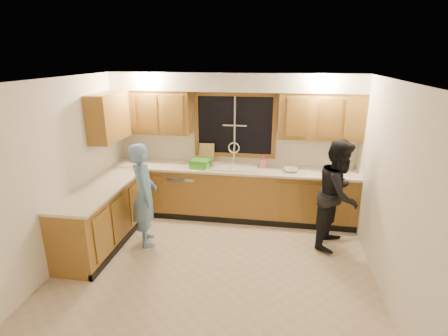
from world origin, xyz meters
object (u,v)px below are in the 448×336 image
object	(u,v)px
dish_crate	(201,163)
soap_bottle	(263,162)
man	(144,195)
stove	(82,234)
woman	(338,194)
sink	(232,170)
knife_block	(135,156)
bowl	(291,170)
dishwasher	(185,192)

from	to	relation	value
dish_crate	soap_bottle	world-z (taller)	soap_bottle
man	dish_crate	distance (m)	1.23
stove	woman	xyz separation A→B (m)	(3.48, 1.10, 0.37)
sink	soap_bottle	bearing A→B (deg)	8.33
man	knife_block	distance (m)	1.34
stove	man	world-z (taller)	man
woman	sink	bearing A→B (deg)	88.80
dish_crate	bowl	xyz separation A→B (m)	(1.53, 0.02, -0.04)
stove	soap_bottle	world-z (taller)	soap_bottle
man	woman	bearing A→B (deg)	-106.80
sink	soap_bottle	distance (m)	0.55
woman	soap_bottle	xyz separation A→B (m)	(-1.15, 0.80, 0.20)
woman	knife_block	distance (m)	3.54
dishwasher	dish_crate	size ratio (longest dim) A/B	2.66
dishwasher	knife_block	distance (m)	1.11
dish_crate	soap_bottle	xyz separation A→B (m)	(1.06, 0.17, 0.03)
stove	soap_bottle	size ratio (longest dim) A/B	4.32
sink	knife_block	distance (m)	1.78
dishwasher	man	bearing A→B (deg)	-105.78
sink	knife_block	size ratio (longest dim) A/B	3.80
woman	dish_crate	world-z (taller)	woman
dish_crate	soap_bottle	distance (m)	1.07
woman	soap_bottle	bearing A→B (deg)	77.41
dishwasher	soap_bottle	bearing A→B (deg)	3.80
knife_block	soap_bottle	size ratio (longest dim) A/B	1.09
knife_block	soap_bottle	bearing A→B (deg)	-34.27
bowl	dish_crate	bearing A→B (deg)	-179.39
dish_crate	knife_block	bearing A→B (deg)	174.00
stove	knife_block	xyz separation A→B (m)	(0.03, 1.86, 0.58)
stove	bowl	bearing A→B (deg)	32.02
woman	knife_block	world-z (taller)	woman
man	knife_block	size ratio (longest dim) A/B	6.98
sink	dishwasher	xyz separation A→B (m)	(-0.85, -0.01, -0.45)
man	woman	xyz separation A→B (m)	(2.84, 0.40, 0.03)
dishwasher	dish_crate	world-z (taller)	dish_crate
dishwasher	stove	size ratio (longest dim) A/B	0.91
soap_bottle	bowl	world-z (taller)	soap_bottle
man	soap_bottle	size ratio (longest dim) A/B	7.59
stove	knife_block	distance (m)	1.95
dishwasher	soap_bottle	distance (m)	1.51
sink	woman	world-z (taller)	woman
man	bowl	bearing A→B (deg)	-88.94
sink	woman	distance (m)	1.83
dishwasher	sink	bearing A→B (deg)	0.99
woman	soap_bottle	world-z (taller)	woman
man	soap_bottle	bearing A→B (deg)	-79.37
man	knife_block	xyz separation A→B (m)	(-0.61, 1.16, 0.24)
sink	man	xyz separation A→B (m)	(-1.16, -1.13, -0.08)
knife_block	bowl	distance (m)	2.77
knife_block	stove	bearing A→B (deg)	-126.12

